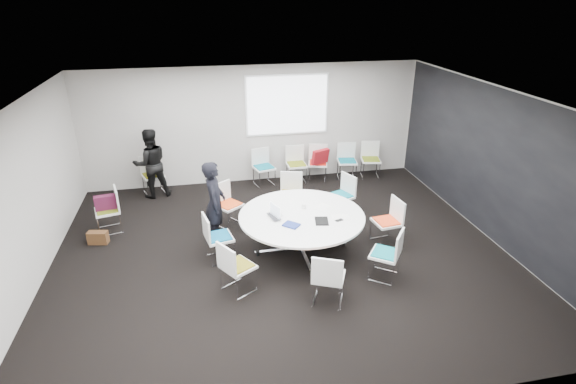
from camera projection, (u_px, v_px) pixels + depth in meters
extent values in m
cube|color=black|center=(282.00, 253.00, 8.16)|extent=(8.00, 7.00, 0.04)
cube|color=white|center=(280.00, 97.00, 6.99)|extent=(8.00, 7.00, 0.04)
cube|color=#ABA6A1|center=(254.00, 125.00, 10.72)|extent=(8.00, 0.04, 2.80)
cube|color=#ABA6A1|center=(347.00, 317.00, 4.43)|extent=(8.00, 0.04, 2.80)
cube|color=#ABA6A1|center=(23.00, 201.00, 6.85)|extent=(0.04, 7.00, 2.80)
cube|color=#ABA6A1|center=(494.00, 164.00, 8.30)|extent=(0.04, 7.00, 2.80)
cube|color=black|center=(493.00, 164.00, 8.29)|extent=(0.01, 6.94, 2.74)
cube|color=silver|center=(301.00, 248.00, 8.18)|extent=(0.90, 0.90, 0.08)
cylinder|color=silver|center=(301.00, 233.00, 8.04)|extent=(0.10, 0.10, 0.65)
cylinder|color=white|center=(302.00, 216.00, 7.90)|extent=(2.22, 2.22, 0.04)
cube|color=white|center=(287.00, 105.00, 10.62)|extent=(1.90, 0.03, 1.35)
cube|color=silver|center=(385.00, 233.00, 8.35)|extent=(0.47, 0.47, 0.42)
cube|color=white|center=(386.00, 222.00, 8.25)|extent=(0.49, 0.51, 0.04)
cube|color=red|center=(386.00, 221.00, 8.24)|extent=(0.43, 0.44, 0.03)
cube|color=white|center=(398.00, 210.00, 8.22)|extent=(0.09, 0.46, 0.42)
cube|color=silver|center=(340.00, 206.00, 9.38)|extent=(0.55, 0.55, 0.42)
cube|color=white|center=(340.00, 196.00, 9.29)|extent=(0.58, 0.59, 0.04)
cube|color=#0B6A7B|center=(340.00, 195.00, 9.28)|extent=(0.51, 0.52, 0.03)
cube|color=white|center=(349.00, 184.00, 9.30)|extent=(0.21, 0.44, 0.42)
cube|color=silver|center=(291.00, 205.00, 9.45)|extent=(0.52, 0.52, 0.42)
cube|color=white|center=(291.00, 195.00, 9.35)|extent=(0.56, 0.55, 0.04)
cube|color=#786316|center=(291.00, 194.00, 9.34)|extent=(0.49, 0.47, 0.03)
cube|color=white|center=(291.00, 181.00, 9.45)|extent=(0.45, 0.16, 0.42)
cube|color=silver|center=(230.00, 216.00, 8.99)|extent=(0.59, 0.59, 0.42)
cube|color=white|center=(229.00, 205.00, 8.90)|extent=(0.63, 0.63, 0.04)
cube|color=#CF4114|center=(229.00, 204.00, 8.89)|extent=(0.55, 0.54, 0.03)
cube|color=white|center=(221.00, 192.00, 8.93)|extent=(0.39, 0.31, 0.42)
cube|color=silver|center=(220.00, 249.00, 7.84)|extent=(0.50, 0.50, 0.42)
cube|color=white|center=(219.00, 238.00, 7.75)|extent=(0.52, 0.54, 0.04)
cube|color=#08537B|center=(219.00, 236.00, 7.73)|extent=(0.45, 0.47, 0.03)
cube|color=white|center=(206.00, 228.00, 7.58)|extent=(0.13, 0.46, 0.42)
cube|color=silver|center=(239.00, 279.00, 7.03)|extent=(0.58, 0.58, 0.42)
cube|color=white|center=(238.00, 267.00, 6.94)|extent=(0.62, 0.62, 0.04)
cube|color=#6C6214|center=(238.00, 265.00, 6.92)|extent=(0.54, 0.54, 0.03)
cube|color=white|center=(226.00, 259.00, 6.71)|extent=(0.28, 0.41, 0.42)
cube|color=silver|center=(328.00, 289.00, 6.78)|extent=(0.56, 0.56, 0.42)
cube|color=white|center=(329.00, 277.00, 6.69)|extent=(0.60, 0.59, 0.04)
cube|color=#E25012|center=(329.00, 275.00, 6.68)|extent=(0.52, 0.51, 0.03)
cube|color=white|center=(327.00, 272.00, 6.41)|extent=(0.43, 0.22, 0.42)
cube|color=silver|center=(384.00, 266.00, 7.35)|extent=(0.59, 0.59, 0.42)
cube|color=white|center=(385.00, 254.00, 7.26)|extent=(0.63, 0.63, 0.04)
cube|color=#0A6E78|center=(385.00, 253.00, 7.25)|extent=(0.54, 0.55, 0.03)
cube|color=white|center=(399.00, 245.00, 7.08)|extent=(0.31, 0.39, 0.42)
cube|color=silver|center=(264.00, 177.00, 10.87)|extent=(0.51, 0.51, 0.42)
cube|color=white|center=(264.00, 168.00, 10.77)|extent=(0.56, 0.54, 0.04)
cube|color=#0A6E82|center=(264.00, 167.00, 10.76)|extent=(0.48, 0.47, 0.03)
cube|color=white|center=(260.00, 156.00, 10.85)|extent=(0.45, 0.15, 0.42)
cube|color=silver|center=(296.00, 174.00, 11.04)|extent=(0.43, 0.43, 0.42)
cube|color=white|center=(297.00, 165.00, 10.95)|extent=(0.47, 0.45, 0.04)
cube|color=olive|center=(297.00, 164.00, 10.93)|extent=(0.41, 0.39, 0.03)
cube|color=white|center=(295.00, 153.00, 11.04)|extent=(0.46, 0.05, 0.42)
cube|color=silver|center=(318.00, 172.00, 11.13)|extent=(0.52, 0.52, 0.42)
cube|color=white|center=(318.00, 164.00, 11.03)|extent=(0.56, 0.55, 0.04)
cube|color=red|center=(318.00, 163.00, 11.02)|extent=(0.49, 0.47, 0.03)
cube|color=white|center=(318.00, 152.00, 11.13)|extent=(0.45, 0.16, 0.42)
cube|color=silver|center=(347.00, 170.00, 11.25)|extent=(0.48, 0.48, 0.42)
cube|color=white|center=(347.00, 162.00, 11.16)|extent=(0.52, 0.51, 0.04)
cube|color=#096F83|center=(347.00, 161.00, 11.15)|extent=(0.46, 0.44, 0.03)
cube|color=white|center=(346.00, 150.00, 11.26)|extent=(0.46, 0.11, 0.42)
cube|color=silver|center=(370.00, 169.00, 11.35)|extent=(0.50, 0.50, 0.42)
cube|color=white|center=(371.00, 160.00, 11.26)|extent=(0.54, 0.52, 0.04)
cube|color=olive|center=(371.00, 159.00, 11.24)|extent=(0.47, 0.45, 0.03)
cube|color=white|center=(370.00, 149.00, 11.35)|extent=(0.46, 0.13, 0.42)
cube|color=silver|center=(109.00, 221.00, 8.78)|extent=(0.51, 0.51, 0.42)
cube|color=white|center=(107.00, 211.00, 8.68)|extent=(0.54, 0.55, 0.04)
cube|color=olive|center=(107.00, 209.00, 8.67)|extent=(0.47, 0.48, 0.03)
cube|color=white|center=(117.00, 198.00, 8.67)|extent=(0.15, 0.45, 0.42)
cube|color=silver|center=(154.00, 185.00, 10.42)|extent=(0.54, 0.54, 0.42)
cube|color=white|center=(153.00, 176.00, 10.32)|extent=(0.58, 0.57, 0.04)
cube|color=olive|center=(153.00, 174.00, 10.31)|extent=(0.51, 0.49, 0.03)
cube|color=white|center=(149.00, 164.00, 10.39)|extent=(0.44, 0.19, 0.42)
imported|color=black|center=(215.00, 203.00, 8.14)|extent=(0.45, 0.63, 1.61)
imported|color=black|center=(151.00, 163.00, 10.04)|extent=(0.91, 0.79, 1.59)
imported|color=#333338|center=(277.00, 216.00, 7.81)|extent=(0.30, 0.39, 0.03)
cube|color=silver|center=(275.00, 211.00, 7.75)|extent=(0.13, 0.28, 0.22)
cube|color=black|center=(322.00, 221.00, 7.66)|extent=(0.27, 0.33, 0.02)
cube|color=navy|center=(291.00, 225.00, 7.53)|extent=(0.33, 0.32, 0.03)
cube|color=white|center=(322.00, 207.00, 8.17)|extent=(0.36, 0.36, 0.00)
cube|color=white|center=(340.00, 217.00, 7.82)|extent=(0.32, 0.25, 0.00)
cylinder|color=white|center=(304.00, 206.00, 8.11)|extent=(0.08, 0.08, 0.09)
cube|color=black|center=(339.00, 220.00, 7.70)|extent=(0.16, 0.11, 0.01)
cube|color=#49132C|center=(106.00, 202.00, 8.61)|extent=(0.42, 0.21, 0.28)
cube|color=#4C2E18|center=(98.00, 238.00, 8.38)|extent=(0.38, 0.23, 0.24)
cube|color=maroon|center=(320.00, 157.00, 10.74)|extent=(0.47, 0.32, 0.36)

